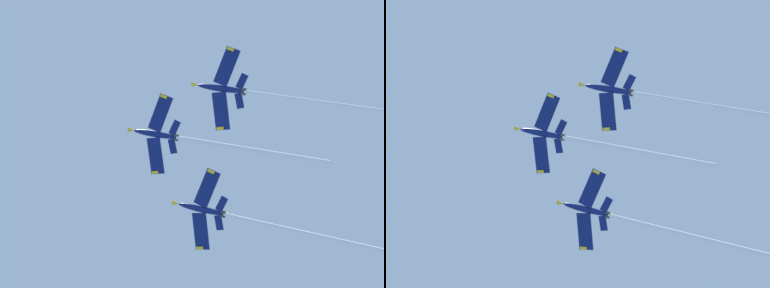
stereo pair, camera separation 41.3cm
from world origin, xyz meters
TOP-DOWN VIEW (x-y plane):
  - jet_lead at (-2.68, -19.20)m, footprint 24.53×44.12m
  - jet_left_wing at (-20.53, -28.97)m, footprint 27.62×53.30m
  - jet_right_wing at (7.88, -36.72)m, footprint 25.57×49.54m

SIDE VIEW (x-z plane):
  - jet_left_wing at x=-20.53m, z-range 149.77..176.12m
  - jet_right_wing at x=7.88m, z-range 151.37..175.32m
  - jet_lead at x=-2.68m, z-range 157.85..179.76m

